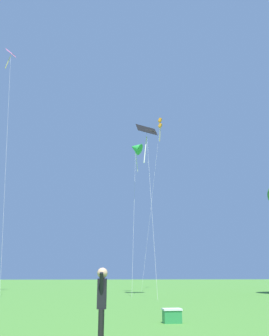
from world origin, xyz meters
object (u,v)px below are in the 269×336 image
at_px(person_in_red_shirt, 102,300).
at_px(picnic_cooler, 172,316).
at_px(kite_pink_low, 10,66).
at_px(kite_green_small, 136,148).
at_px(kite_black_large, 146,137).
at_px(kite_orange_box, 160,125).

xyz_separation_m(person_in_red_shirt, picnic_cooler, (2.54, 4.13, -0.73)).
bearing_deg(kite_pink_low, picnic_cooler, -64.15).
bearing_deg(kite_pink_low, kite_green_small, -6.63).
height_order(kite_black_large, person_in_red_shirt, kite_black_large).
bearing_deg(kite_black_large, kite_orange_box, 71.90).
xyz_separation_m(kite_black_large, kite_green_small, (-0.23, 4.42, 0.59)).
relative_size(kite_black_large, kite_orange_box, 0.66).
bearing_deg(kite_green_small, kite_black_large, -86.99).
bearing_deg(picnic_cooler, person_in_red_shirt, -121.59).
relative_size(kite_pink_low, picnic_cooler, 42.13).
relative_size(kite_pink_low, kite_orange_box, 1.14).
bearing_deg(person_in_red_shirt, picnic_cooler, 58.41).
distance_m(kite_orange_box, person_in_red_shirt, 41.96).
bearing_deg(kite_orange_box, person_in_red_shirt, -105.51).
height_order(kite_pink_low, kite_green_small, kite_pink_low).
xyz_separation_m(kite_green_small, picnic_cooler, (-2.28, -21.11, -13.49)).
xyz_separation_m(kite_pink_low, kite_orange_box, (18.27, 8.67, -1.66)).
bearing_deg(kite_pink_low, kite_black_large, -23.86).
distance_m(kite_green_small, picnic_cooler, 25.16).
relative_size(kite_green_small, person_in_red_shirt, 9.13).
bearing_deg(picnic_cooler, kite_pink_low, 115.85).
relative_size(kite_orange_box, kite_green_small, 1.53).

